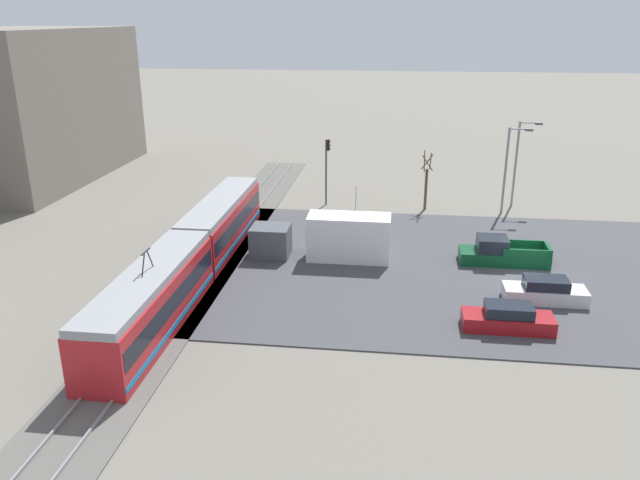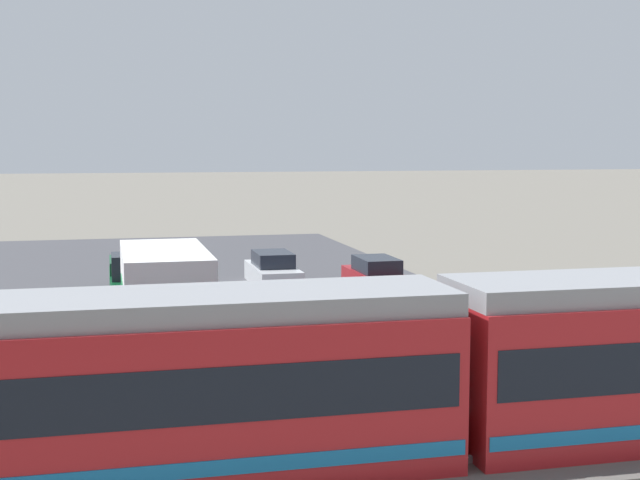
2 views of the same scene
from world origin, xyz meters
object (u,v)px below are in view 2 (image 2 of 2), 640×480
object	(u,v)px
light_rail_tram	(450,370)
sedan_car_1	(376,278)
pickup_truck	(136,280)
sedan_car_0	(273,271)
box_truck	(168,315)

from	to	relation	value
light_rail_tram	sedan_car_1	world-z (taller)	light_rail_tram
pickup_truck	sedan_car_0	size ratio (longest dim) A/B	1.24
box_truck	pickup_truck	distance (m)	11.71
light_rail_tram	sedan_car_0	size ratio (longest dim) A/B	5.66
light_rail_tram	sedan_car_0	bearing A→B (deg)	-91.20
sedan_car_0	box_truck	bearing A→B (deg)	-112.02
box_truck	pickup_truck	bearing A→B (deg)	-87.68
sedan_car_1	box_truck	bearing A→B (deg)	48.95
light_rail_tram	sedan_car_1	xyz separation A→B (m)	(-4.29, -18.75, -1.05)
pickup_truck	sedan_car_0	world-z (taller)	pickup_truck
pickup_truck	sedan_car_1	size ratio (longest dim) A/B	1.23
pickup_truck	sedan_car_1	xyz separation A→B (m)	(-9.69, 1.09, -0.09)
light_rail_tram	sedan_car_0	xyz separation A→B (m)	(-0.45, -21.45, -1.04)
pickup_truck	box_truck	bearing A→B (deg)	92.32
light_rail_tram	box_truck	size ratio (longest dim) A/B	2.80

